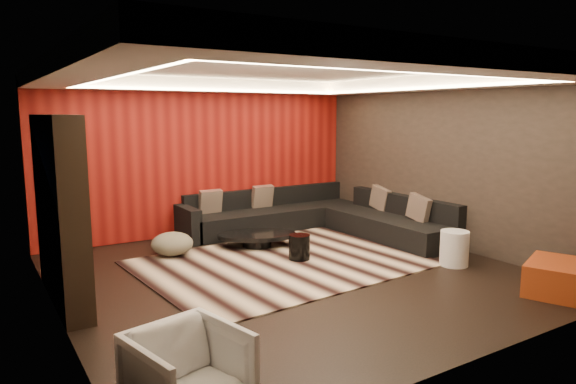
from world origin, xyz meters
TOP-DOWN VIEW (x-y plane):
  - floor at (0.00, 0.00)m, footprint 6.00×6.00m
  - ceiling at (0.00, 0.00)m, footprint 6.00×6.00m
  - wall_back at (0.00, 3.01)m, footprint 6.00×0.02m
  - wall_left at (-3.01, 0.00)m, footprint 0.02×6.00m
  - wall_right at (3.01, 0.00)m, footprint 0.02×6.00m
  - red_feature_wall at (0.00, 2.97)m, footprint 5.98×0.05m
  - soffit_back at (0.00, 2.70)m, footprint 6.00×0.60m
  - soffit_front at (0.00, -2.70)m, footprint 6.00×0.60m
  - soffit_left at (-2.70, 0.00)m, footprint 0.60×4.80m
  - soffit_right at (2.70, 0.00)m, footprint 0.60×4.80m
  - cove_back at (0.00, 2.36)m, footprint 4.80×0.08m
  - cove_front at (0.00, -2.36)m, footprint 4.80×0.08m
  - cove_left at (-2.36, 0.00)m, footprint 0.08×4.80m
  - cove_right at (2.36, 0.00)m, footprint 0.08×4.80m
  - tv_surround at (-2.85, 0.60)m, footprint 0.30×2.00m
  - tv_screen at (-2.69, 0.60)m, footprint 0.04×1.30m
  - tv_shelf at (-2.69, 0.60)m, footprint 0.04×1.60m
  - rug at (0.13, 0.50)m, footprint 4.20×3.27m
  - coffee_table at (0.26, 1.51)m, footprint 1.72×1.72m
  - drum_stool at (0.44, 0.49)m, footprint 0.39×0.39m
  - striped_pouf at (-1.11, 1.75)m, footprint 0.79×0.79m
  - white_side_table at (2.22, -0.92)m, footprint 0.49×0.49m
  - orange_ottoman at (2.41, -2.50)m, footprint 1.16×1.16m
  - armchair at (-2.50, -2.50)m, footprint 0.88×0.90m
  - sectional_sofa at (1.73, 1.86)m, footprint 3.65×3.50m
  - throw_pillows at (1.65, 1.78)m, footprint 3.13×2.84m

SIDE VIEW (x-z plane):
  - floor at x=0.00m, z-range -0.02..0.00m
  - rug at x=0.13m, z-range 0.00..0.02m
  - coffee_table at x=0.26m, z-range 0.02..0.24m
  - orange_ottoman at x=2.41m, z-range 0.00..0.40m
  - striped_pouf at x=-1.11m, z-range 0.02..0.38m
  - drum_stool at x=0.44m, z-range 0.02..0.40m
  - white_side_table at x=2.22m, z-range 0.00..0.51m
  - sectional_sofa at x=1.73m, z-range -0.11..0.64m
  - armchair at x=-2.50m, z-range 0.00..0.69m
  - throw_pillows at x=1.65m, z-range 0.37..0.87m
  - tv_shelf at x=-2.69m, z-range 0.68..0.72m
  - tv_surround at x=-2.85m, z-range 0.00..2.20m
  - wall_back at x=0.00m, z-range 0.00..2.80m
  - wall_left at x=-3.01m, z-range 0.00..2.80m
  - wall_right at x=3.01m, z-range 0.00..2.80m
  - red_feature_wall at x=0.00m, z-range 0.01..2.79m
  - tv_screen at x=-2.69m, z-range 1.05..1.85m
  - cove_back at x=0.00m, z-range 2.58..2.62m
  - cove_front at x=0.00m, z-range 2.58..2.62m
  - cove_left at x=-2.36m, z-range 2.58..2.62m
  - cove_right at x=2.36m, z-range 2.58..2.62m
  - soffit_back at x=0.00m, z-range 2.58..2.80m
  - soffit_front at x=0.00m, z-range 2.58..2.80m
  - soffit_left at x=-2.70m, z-range 2.58..2.80m
  - soffit_right at x=2.70m, z-range 2.58..2.80m
  - ceiling at x=0.00m, z-range 2.80..2.82m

